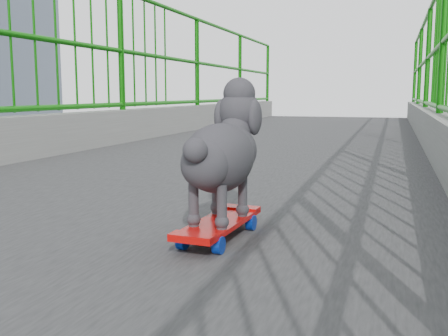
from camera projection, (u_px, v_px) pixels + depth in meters
skateboard at (219, 225)px, 1.64m from camera, size 0.16×0.45×0.06m
poodle at (222, 151)px, 1.64m from camera, size 0.23×0.49×0.41m
car_6 at (88, 279)px, 18.88m from camera, size 2.66×5.77×1.60m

